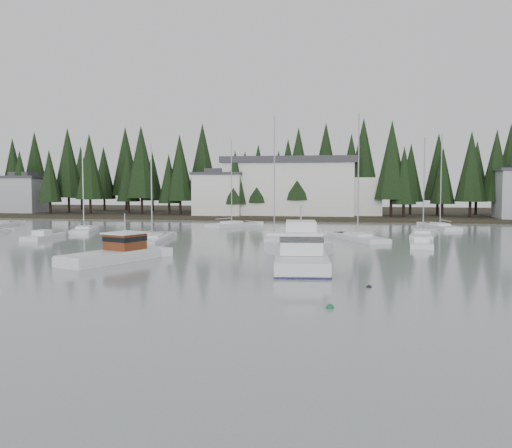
{
  "coord_description": "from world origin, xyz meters",
  "views": [
    {
      "loc": [
        8.42,
        -25.3,
        6.27
      ],
      "look_at": [
        -1.48,
        27.78,
        2.5
      ],
      "focal_mm": 40.0,
      "sensor_mm": 36.0,
      "label": 1
    }
  ],
  "objects": [
    {
      "name": "ground",
      "position": [
        0.0,
        0.0,
        0.0
      ],
      "size": [
        260.0,
        260.0,
        0.0
      ],
      "primitive_type": "plane",
      "color": "gray",
      "rests_on": "ground"
    },
    {
      "name": "far_shore_land",
      "position": [
        0.0,
        97.0,
        0.0
      ],
      "size": [
        240.0,
        54.0,
        1.0
      ],
      "primitive_type": "cube",
      "color": "black",
      "rests_on": "ground"
    },
    {
      "name": "conifer_treeline",
      "position": [
        0.0,
        86.0,
        0.0
      ],
      "size": [
        200.0,
        22.0,
        20.0
      ],
      "primitive_type": null,
      "color": "black",
      "rests_on": "ground"
    },
    {
      "name": "house_west",
      "position": [
        -18.0,
        79.0,
        4.65
      ],
      "size": [
        9.54,
        7.42,
        8.75
      ],
      "color": "silver",
      "rests_on": "ground"
    },
    {
      "name": "house_far_west",
      "position": [
        -60.0,
        81.0,
        4.4
      ],
      "size": [
        8.48,
        7.42,
        8.25
      ],
      "color": "#999EA0",
      "rests_on": "ground"
    },
    {
      "name": "harbor_inn",
      "position": [
        -2.96,
        82.34,
        5.78
      ],
      "size": [
        29.5,
        11.5,
        10.9
      ],
      "color": "silver",
      "rests_on": "ground"
    },
    {
      "name": "lobster_boat_brown",
      "position": [
        -11.56,
        17.95,
        0.5
      ],
      "size": [
        6.41,
        9.37,
        4.4
      ],
      "rotation": [
        0.0,
        0.0,
        1.2
      ],
      "color": "silver",
      "rests_on": "ground"
    },
    {
      "name": "cabin_cruiser_center",
      "position": [
        3.83,
        18.13,
        0.8
      ],
      "size": [
        5.35,
        12.73,
        5.31
      ],
      "rotation": [
        0.0,
        0.0,
        1.7
      ],
      "color": "silver",
      "rests_on": "ground"
    },
    {
      "name": "sailboat_0",
      "position": [
        -27.72,
        44.28,
        0.08
      ],
      "size": [
        5.2,
        9.23,
        13.41
      ],
      "rotation": [
        0.0,
        0.0,
        1.9
      ],
      "color": "silver",
      "rests_on": "ground"
    },
    {
      "name": "sailboat_4",
      "position": [
        -1.5,
        39.34,
        0.08
      ],
      "size": [
        4.37,
        10.97,
        14.56
      ],
      "rotation": [
        0.0,
        0.0,
        1.75
      ],
      "color": "silver",
      "rests_on": "ground"
    },
    {
      "name": "sailboat_5",
      "position": [
        -14.28,
        33.97,
        0.05
      ],
      "size": [
        4.53,
        11.18,
        11.28
      ],
      "rotation": [
        0.0,
        0.0,
        1.74
      ],
      "color": "silver",
      "rests_on": "ground"
    },
    {
      "name": "sailboat_6",
      "position": [
        15.64,
        45.31,
        0.06
      ],
      "size": [
        3.88,
        9.96,
        12.44
      ],
      "rotation": [
        0.0,
        0.0,
        1.43
      ],
      "color": "silver",
      "rests_on": "ground"
    },
    {
      "name": "sailboat_8",
      "position": [
        7.96,
        39.96,
        0.08
      ],
      "size": [
        7.22,
        10.4,
        14.81
      ],
      "rotation": [
        0.0,
        0.0,
        2.06
      ],
      "color": "silver",
      "rests_on": "ground"
    },
    {
      "name": "sailboat_9",
      "position": [
        19.37,
        59.09,
        0.08
      ],
      "size": [
        4.67,
        10.78,
        13.94
      ],
      "rotation": [
        0.0,
        0.0,
        1.79
      ],
      "color": "silver",
      "rests_on": "ground"
    },
    {
      "name": "sailboat_10",
      "position": [
        -10.71,
        57.41,
        0.07
      ],
      "size": [
        6.6,
        9.16,
        13.38
      ],
      "rotation": [
        0.0,
        0.0,
        1.09
      ],
      "color": "silver",
      "rests_on": "ground"
    },
    {
      "name": "runabout_0",
      "position": [
        -27.63,
        34.13,
        0.13
      ],
      "size": [
        2.57,
        6.38,
        1.42
      ],
      "rotation": [
        0.0,
        0.0,
        1.63
      ],
      "color": "silver",
      "rests_on": "ground"
    },
    {
      "name": "runabout_1",
      "position": [
        14.36,
        34.01,
        0.13
      ],
      "size": [
        2.66,
        6.21,
        1.42
      ],
      "rotation": [
        0.0,
        0.0,
        1.49
      ],
      "color": "silver",
      "rests_on": "ground"
    },
    {
      "name": "mooring_buoy_green",
      "position": [
        6.88,
        3.42,
        0.0
      ],
      "size": [
        0.43,
        0.43,
        0.43
      ],
      "primitive_type": "sphere",
      "color": "#145933",
      "rests_on": "ground"
    },
    {
      "name": "mooring_buoy_dark",
      "position": [
        8.9,
        9.69,
        0.0
      ],
      "size": [
        0.33,
        0.33,
        0.33
      ],
      "primitive_type": "sphere",
      "color": "black",
      "rests_on": "ground"
    }
  ]
}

